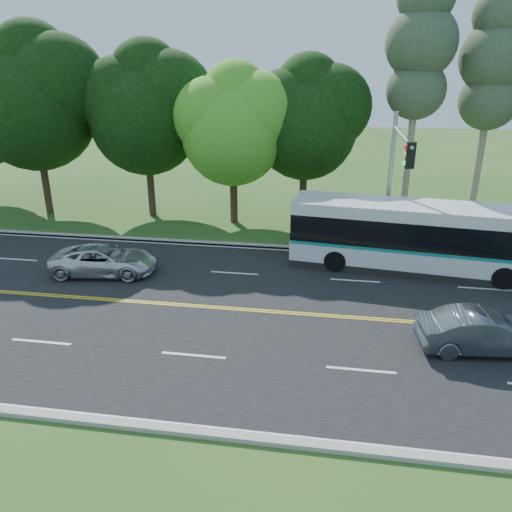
# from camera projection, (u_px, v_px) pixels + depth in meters

# --- Properties ---
(ground) EXTENTS (120.00, 120.00, 0.00)m
(ground) POSITION_uv_depth(u_px,v_px,m) (230.00, 309.00, 19.81)
(ground) COLOR #28501A
(ground) RESTS_ON ground
(road) EXTENTS (60.00, 14.00, 0.02)m
(road) POSITION_uv_depth(u_px,v_px,m) (230.00, 309.00, 19.81)
(road) COLOR black
(road) RESTS_ON ground
(curb_north) EXTENTS (60.00, 0.30, 0.15)m
(curb_north) POSITION_uv_depth(u_px,v_px,m) (257.00, 246.00, 26.36)
(curb_north) COLOR #A19D91
(curb_north) RESTS_ON ground
(curb_south) EXTENTS (60.00, 0.30, 0.15)m
(curb_south) POSITION_uv_depth(u_px,v_px,m) (174.00, 430.00, 13.21)
(curb_south) COLOR #A19D91
(curb_south) RESTS_ON ground
(grass_verge) EXTENTS (60.00, 4.00, 0.10)m
(grass_verge) POSITION_uv_depth(u_px,v_px,m) (262.00, 235.00, 28.07)
(grass_verge) COLOR #28501A
(grass_verge) RESTS_ON ground
(lane_markings) EXTENTS (57.60, 13.82, 0.00)m
(lane_markings) POSITION_uv_depth(u_px,v_px,m) (227.00, 308.00, 19.81)
(lane_markings) COLOR gold
(lane_markings) RESTS_ON road
(tree_row) EXTENTS (44.70, 9.10, 13.84)m
(tree_row) POSITION_uv_depth(u_px,v_px,m) (183.00, 106.00, 29.24)
(tree_row) COLOR #301F15
(tree_row) RESTS_ON ground
(bougainvillea_hedge) EXTENTS (9.50, 2.25, 1.50)m
(bougainvillea_hedge) POSITION_uv_depth(u_px,v_px,m) (396.00, 235.00, 26.00)
(bougainvillea_hedge) COLOR maroon
(bougainvillea_hedge) RESTS_ON ground
(traffic_signal) EXTENTS (0.42, 6.10, 7.00)m
(traffic_signal) POSITION_uv_depth(u_px,v_px,m) (395.00, 170.00, 22.13)
(traffic_signal) COLOR #9A9DA2
(traffic_signal) RESTS_ON ground
(transit_bus) EXTENTS (12.23, 3.97, 3.14)m
(transit_bus) POSITION_uv_depth(u_px,v_px,m) (423.00, 239.00, 22.87)
(transit_bus) COLOR silver
(transit_bus) RESTS_ON road
(sedan) EXTENTS (4.43, 1.96, 1.41)m
(sedan) POSITION_uv_depth(u_px,v_px,m) (484.00, 332.00, 16.69)
(sedan) COLOR #535D65
(sedan) RESTS_ON road
(suv) EXTENTS (4.93, 2.70, 1.31)m
(suv) POSITION_uv_depth(u_px,v_px,m) (104.00, 260.00, 22.84)
(suv) COLOR silver
(suv) RESTS_ON road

